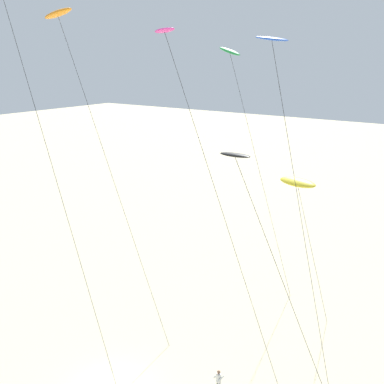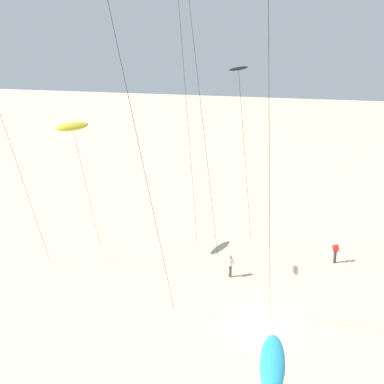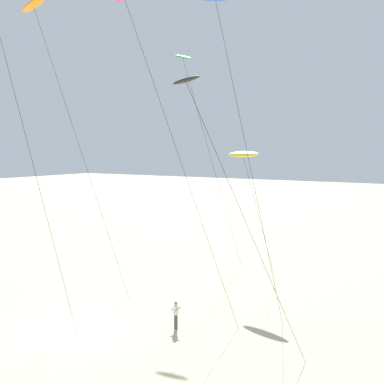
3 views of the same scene
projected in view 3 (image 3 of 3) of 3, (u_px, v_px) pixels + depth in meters
The scene contains 8 objects.
ground_plane at pixel (69, 328), 23.83m from camera, with size 260.00×260.00×0.00m, color beige.
kite_green at pixel (184, 62), 37.70m from camera, with size 7.48×0.85×20.20m.
kite_magenta at pixel (127, 6), 25.63m from camera, with size 9.34×1.15×20.99m.
kite_blue at pixel (218, 10), 24.98m from camera, with size 5.78×0.80×20.50m.
kite_yellow at pixel (243, 154), 33.11m from camera, with size 4.67×1.73×10.81m.
kite_orange at pixel (34, 6), 30.73m from camera, with size 10.77×1.51×22.58m.
kite_black at pixel (188, 85), 21.85m from camera, with size 8.17×1.22×14.77m.
kite_flyer_furthest at pixel (176, 314), 23.69m from camera, with size 0.72×0.71×1.67m.
Camera 3 is at (18.05, -15.92, 10.60)m, focal length 36.82 mm.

